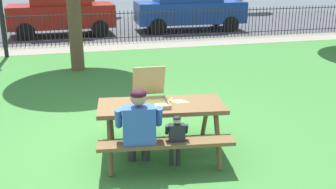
{
  "coord_description": "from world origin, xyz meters",
  "views": [
    {
      "loc": [
        -0.68,
        -5.64,
        2.68
      ],
      "look_at": [
        0.74,
        0.03,
        0.75
      ],
      "focal_mm": 42.7,
      "sensor_mm": 36.0,
      "label": 1
    }
  ],
  "objects_px": {
    "pizza_box_open": "(151,97)",
    "child_at_table": "(176,136)",
    "pizza_slice_on_table": "(177,101)",
    "adult_at_table": "(139,126)",
    "parked_car_center": "(189,6)",
    "parked_car_left": "(61,9)",
    "picnic_table_foreground": "(161,115)"
  },
  "relations": [
    {
      "from": "child_at_table",
      "to": "parked_car_left",
      "type": "height_order",
      "value": "parked_car_left"
    },
    {
      "from": "picnic_table_foreground",
      "to": "pizza_slice_on_table",
      "type": "bearing_deg",
      "value": 16.19
    },
    {
      "from": "pizza_slice_on_table",
      "to": "parked_car_left",
      "type": "relative_size",
      "value": 0.07
    },
    {
      "from": "adult_at_table",
      "to": "child_at_table",
      "type": "bearing_deg",
      "value": -11.03
    },
    {
      "from": "pizza_box_open",
      "to": "parked_car_center",
      "type": "distance_m",
      "value": 11.38
    },
    {
      "from": "picnic_table_foreground",
      "to": "adult_at_table",
      "type": "relative_size",
      "value": 1.66
    },
    {
      "from": "parked_car_center",
      "to": "pizza_slice_on_table",
      "type": "bearing_deg",
      "value": -107.78
    },
    {
      "from": "adult_at_table",
      "to": "parked_car_center",
      "type": "relative_size",
      "value": 0.27
    },
    {
      "from": "pizza_box_open",
      "to": "child_at_table",
      "type": "xyz_separation_m",
      "value": [
        0.21,
        -0.61,
        -0.37
      ]
    },
    {
      "from": "pizza_box_open",
      "to": "child_at_table",
      "type": "relative_size",
      "value": 0.71
    },
    {
      "from": "child_at_table",
      "to": "parked_car_center",
      "type": "relative_size",
      "value": 0.18
    },
    {
      "from": "pizza_box_open",
      "to": "picnic_table_foreground",
      "type": "bearing_deg",
      "value": -24.44
    },
    {
      "from": "pizza_slice_on_table",
      "to": "parked_car_center",
      "type": "xyz_separation_m",
      "value": [
        3.43,
        10.71,
        0.23
      ]
    },
    {
      "from": "pizza_box_open",
      "to": "pizza_slice_on_table",
      "type": "relative_size",
      "value": 2.05
    },
    {
      "from": "picnic_table_foreground",
      "to": "pizza_box_open",
      "type": "bearing_deg",
      "value": 155.56
    },
    {
      "from": "pizza_box_open",
      "to": "pizza_slice_on_table",
      "type": "height_order",
      "value": "pizza_box_open"
    },
    {
      "from": "parked_car_center",
      "to": "pizza_box_open",
      "type": "bearing_deg",
      "value": -109.64
    },
    {
      "from": "parked_car_left",
      "to": "parked_car_center",
      "type": "bearing_deg",
      "value": 0.01
    },
    {
      "from": "pizza_box_open",
      "to": "adult_at_table",
      "type": "relative_size",
      "value": 0.48
    },
    {
      "from": "adult_at_table",
      "to": "child_at_table",
      "type": "xyz_separation_m",
      "value": [
        0.48,
        -0.09,
        -0.16
      ]
    },
    {
      "from": "parked_car_left",
      "to": "child_at_table",
      "type": "bearing_deg",
      "value": -82.62
    },
    {
      "from": "pizza_slice_on_table",
      "to": "adult_at_table",
      "type": "height_order",
      "value": "adult_at_table"
    },
    {
      "from": "picnic_table_foreground",
      "to": "parked_car_left",
      "type": "xyz_separation_m",
      "value": [
        -1.39,
        10.78,
        0.41
      ]
    },
    {
      "from": "pizza_box_open",
      "to": "parked_car_left",
      "type": "bearing_deg",
      "value": 96.68
    },
    {
      "from": "pizza_box_open",
      "to": "child_at_table",
      "type": "distance_m",
      "value": 0.74
    },
    {
      "from": "pizza_slice_on_table",
      "to": "pizza_box_open",
      "type": "bearing_deg",
      "value": -178.57
    },
    {
      "from": "picnic_table_foreground",
      "to": "child_at_table",
      "type": "xyz_separation_m",
      "value": [
        0.07,
        -0.55,
        -0.1
      ]
    },
    {
      "from": "adult_at_table",
      "to": "child_at_table",
      "type": "height_order",
      "value": "adult_at_table"
    },
    {
      "from": "picnic_table_foreground",
      "to": "child_at_table",
      "type": "relative_size",
      "value": 2.43
    },
    {
      "from": "adult_at_table",
      "to": "parked_car_center",
      "type": "distance_m",
      "value": 11.96
    },
    {
      "from": "pizza_slice_on_table",
      "to": "parked_car_center",
      "type": "distance_m",
      "value": 11.25
    },
    {
      "from": "pizza_slice_on_table",
      "to": "parked_car_center",
      "type": "relative_size",
      "value": 0.06
    }
  ]
}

